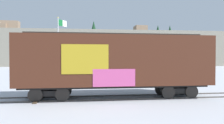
{
  "coord_description": "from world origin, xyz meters",
  "views": [
    {
      "loc": [
        -1.38,
        -13.63,
        2.78
      ],
      "look_at": [
        0.2,
        1.69,
        2.51
      ],
      "focal_mm": 31.35,
      "sensor_mm": 36.0,
      "label": 1
    }
  ],
  "objects_px": {
    "parked_car_white": "(77,77)",
    "parked_car_green": "(134,77)",
    "flagpole": "(60,40)",
    "freight_car": "(116,61)"
  },
  "relations": [
    {
      "from": "parked_car_white",
      "to": "parked_car_green",
      "type": "xyz_separation_m",
      "value": [
        5.99,
        -0.59,
        -0.07
      ]
    },
    {
      "from": "parked_car_white",
      "to": "parked_car_green",
      "type": "bearing_deg",
      "value": -5.67
    },
    {
      "from": "parked_car_white",
      "to": "parked_car_green",
      "type": "height_order",
      "value": "parked_car_white"
    },
    {
      "from": "flagpole",
      "to": "parked_car_green",
      "type": "relative_size",
      "value": 1.88
    },
    {
      "from": "parked_car_green",
      "to": "freight_car",
      "type": "bearing_deg",
      "value": -112.25
    },
    {
      "from": "flagpole",
      "to": "freight_car",
      "type": "bearing_deg",
      "value": -63.1
    },
    {
      "from": "freight_car",
      "to": "parked_car_green",
      "type": "relative_size",
      "value": 3.13
    },
    {
      "from": "flagpole",
      "to": "parked_car_white",
      "type": "relative_size",
      "value": 1.59
    },
    {
      "from": "parked_car_white",
      "to": "flagpole",
      "type": "bearing_deg",
      "value": 121.68
    },
    {
      "from": "flagpole",
      "to": "parked_car_green",
      "type": "xyz_separation_m",
      "value": [
        8.32,
        -4.37,
        -4.25
      ]
    }
  ]
}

